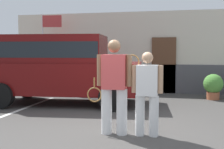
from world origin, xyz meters
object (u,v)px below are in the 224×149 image
object	(u,v)px
potted_plant_by_porch	(213,85)
flag_pole	(47,38)
tennis_player_woman	(147,92)
tennis_player_man	(114,86)
parked_suv	(61,66)

from	to	relation	value
potted_plant_by_porch	flag_pole	xyz separation A→B (m)	(-6.11, 0.52, 1.62)
tennis_player_woman	tennis_player_man	bearing A→B (deg)	1.77
potted_plant_by_porch	tennis_player_man	bearing A→B (deg)	-116.79
tennis_player_man	tennis_player_woman	world-z (taller)	tennis_player_man
parked_suv	potted_plant_by_porch	bearing A→B (deg)	14.74
tennis_player_man	potted_plant_by_porch	bearing A→B (deg)	-118.35
tennis_player_man	parked_suv	bearing A→B (deg)	-52.59
parked_suv	tennis_player_man	world-z (taller)	parked_suv
potted_plant_by_porch	flag_pole	size ratio (longest dim) A/B	0.28
tennis_player_woman	potted_plant_by_porch	size ratio (longest dim) A/B	1.88
flag_pole	tennis_player_man	bearing A→B (deg)	-53.38
tennis_player_man	tennis_player_woman	size ratio (longest dim) A/B	1.15
parked_suv	tennis_player_man	xyz separation A→B (m)	(2.26, -2.80, -0.21)
tennis_player_man	potted_plant_by_porch	xyz separation A→B (m)	(2.32, 4.59, -0.47)
tennis_player_man	tennis_player_woman	distance (m)	0.63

